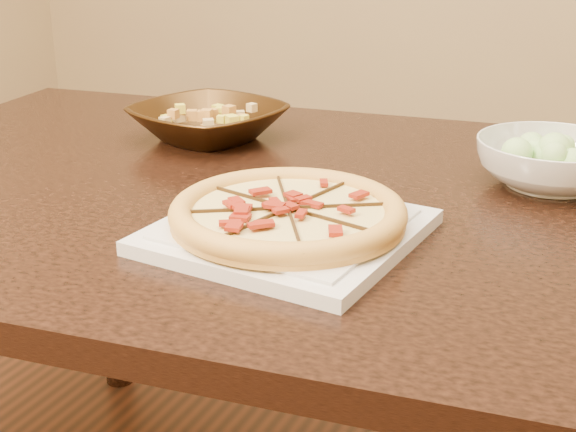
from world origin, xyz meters
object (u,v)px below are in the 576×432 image
Objects in this scene: dining_table at (291,245)px; pizza at (288,213)px; plate at (288,231)px; salad_bowl at (552,163)px; bronze_bowl at (208,122)px.

pizza is at bearing -66.07° from dining_table.
dining_table is 4.97× the size of plate.
plate is (0.08, -0.18, 0.10)m from dining_table.
salad_bowl is (0.27, 0.35, 0.02)m from plate.
dining_table is 6.35× the size of bronze_bowl.
pizza is (0.08, -0.18, 0.13)m from dining_table.
salad_bowl is at bearing 52.86° from pizza.
plate is 0.44m from salad_bowl.
pizza is 0.48m from bronze_bowl.
salad_bowl is at bearing 52.87° from plate.
dining_table is at bearing -153.30° from salad_bowl.
bronze_bowl is at bearing 132.42° from plate.
bronze_bowl is at bearing 132.42° from pizza.
salad_bowl is (0.59, -0.00, 0.00)m from bronze_bowl.
plate is at bearing -47.58° from bronze_bowl.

